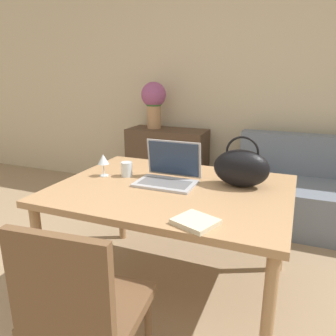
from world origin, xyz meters
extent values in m
cube|color=beige|center=(0.00, 2.67, 1.35)|extent=(10.00, 0.06, 2.70)
cube|color=#A87F56|center=(-0.04, 0.75, 0.71)|extent=(1.43, 1.09, 0.04)
cylinder|color=#A87F56|center=(-0.69, 0.27, 0.34)|extent=(0.06, 0.06, 0.69)
cylinder|color=#A87F56|center=(0.62, 0.27, 0.34)|extent=(0.06, 0.06, 0.69)
cylinder|color=#A87F56|center=(-0.69, 1.23, 0.34)|extent=(0.06, 0.06, 0.69)
cylinder|color=#A87F56|center=(0.62, 1.23, 0.34)|extent=(0.06, 0.06, 0.69)
cube|color=brown|center=(-0.08, -0.07, 0.44)|extent=(0.48, 0.48, 0.05)
cube|color=brown|center=(-0.06, -0.27, 0.68)|extent=(0.42, 0.08, 0.43)
cylinder|color=brown|center=(-0.28, 0.09, 0.21)|extent=(0.04, 0.04, 0.41)
cylinder|color=brown|center=(0.08, 0.13, 0.21)|extent=(0.04, 0.04, 0.41)
cube|color=slate|center=(0.20, 2.11, 0.28)|extent=(0.20, 0.83, 0.56)
cube|color=#4C3828|center=(-0.73, 2.37, 0.39)|extent=(0.90, 0.40, 0.79)
cube|color=#ADADB2|center=(-0.09, 0.77, 0.73)|extent=(0.37, 0.25, 0.02)
cube|color=slate|center=(-0.09, 0.77, 0.74)|extent=(0.32, 0.16, 0.00)
cube|color=#ADADB2|center=(-0.09, 0.92, 0.86)|extent=(0.37, 0.04, 0.24)
cube|color=#23334C|center=(-0.09, 0.91, 0.86)|extent=(0.34, 0.04, 0.22)
cylinder|color=silver|center=(-0.41, 0.84, 0.78)|extent=(0.08, 0.08, 0.10)
cylinder|color=silver|center=(-0.55, 0.78, 0.73)|extent=(0.06, 0.06, 0.01)
cylinder|color=silver|center=(-0.55, 0.78, 0.77)|extent=(0.01, 0.01, 0.08)
cone|color=silver|center=(-0.55, 0.78, 0.85)|extent=(0.08, 0.08, 0.07)
ellipsoid|color=black|center=(0.35, 0.93, 0.84)|extent=(0.34, 0.19, 0.23)
torus|color=black|center=(0.35, 0.93, 0.94)|extent=(0.20, 0.01, 0.20)
cylinder|color=tan|center=(-0.91, 2.39, 0.92)|extent=(0.16, 0.16, 0.27)
sphere|color=#3D6B38|center=(-0.91, 2.39, 1.11)|extent=(0.21, 0.21, 0.21)
sphere|color=#994C7F|center=(-0.91, 2.39, 1.17)|extent=(0.28, 0.28, 0.28)
cube|color=beige|center=(0.25, 0.31, 0.74)|extent=(0.24, 0.23, 0.02)
camera|label=1|loc=(0.66, -1.04, 1.42)|focal=35.00mm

